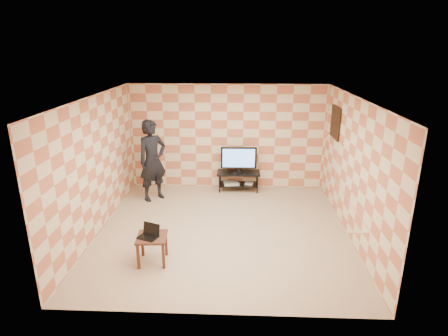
{
  "coord_description": "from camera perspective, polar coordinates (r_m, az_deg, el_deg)",
  "views": [
    {
      "loc": [
        0.32,
        -6.85,
        3.63
      ],
      "look_at": [
        0.0,
        0.6,
        1.15
      ],
      "focal_mm": 30.0,
      "sensor_mm": 36.0,
      "label": 1
    }
  ],
  "objects": [
    {
      "name": "floor",
      "position": [
        7.76,
        -0.19,
        -9.5
      ],
      "size": [
        5.0,
        5.0,
        0.0
      ],
      "primitive_type": "plane",
      "color": "tan",
      "rests_on": "ground"
    },
    {
      "name": "wall_back",
      "position": [
        9.63,
        0.49,
        4.7
      ],
      "size": [
        5.0,
        0.02,
        2.7
      ],
      "primitive_type": "cube",
      "color": "beige",
      "rests_on": "ground"
    },
    {
      "name": "wall_front",
      "position": [
        4.92,
        -1.57,
        -9.22
      ],
      "size": [
        5.0,
        0.02,
        2.7
      ],
      "primitive_type": "cube",
      "color": "beige",
      "rests_on": "ground"
    },
    {
      "name": "wall_left",
      "position": [
        7.75,
        -19.0,
        0.25
      ],
      "size": [
        0.02,
        5.0,
        2.7
      ],
      "primitive_type": "cube",
      "color": "beige",
      "rests_on": "ground"
    },
    {
      "name": "wall_right",
      "position": [
        7.54,
        19.14,
        -0.26
      ],
      "size": [
        0.02,
        5.0,
        2.7
      ],
      "primitive_type": "cube",
      "color": "beige",
      "rests_on": "ground"
    },
    {
      "name": "ceiling",
      "position": [
        6.92,
        -0.22,
        10.67
      ],
      "size": [
        5.0,
        5.0,
        0.02
      ],
      "primitive_type": "cube",
      "color": "white",
      "rests_on": "wall_back"
    },
    {
      "name": "wall_art",
      "position": [
        8.83,
        16.62,
        6.67
      ],
      "size": [
        0.04,
        0.72,
        0.72
      ],
      "color": "black",
      "rests_on": "wall_right"
    },
    {
      "name": "tv_stand",
      "position": [
        9.65,
        2.23,
        -1.37
      ],
      "size": [
        1.09,
        0.49,
        0.5
      ],
      "color": "black",
      "rests_on": "floor"
    },
    {
      "name": "tv",
      "position": [
        9.49,
        2.26,
        1.46
      ],
      "size": [
        0.91,
        0.18,
        0.66
      ],
      "color": "black",
      "rests_on": "tv_stand"
    },
    {
      "name": "dvd_player",
      "position": [
        9.68,
        1.11,
        -2.34
      ],
      "size": [
        0.42,
        0.33,
        0.06
      ],
      "primitive_type": "cube",
      "rotation": [
        0.0,
        0.0,
        0.16
      ],
      "color": "#ADADAF",
      "rests_on": "tv_stand"
    },
    {
      "name": "game_console",
      "position": [
        9.7,
        3.84,
        -2.37
      ],
      "size": [
        0.22,
        0.18,
        0.05
      ],
      "primitive_type": "cube",
      "rotation": [
        0.0,
        0.0,
        -0.21
      ],
      "color": "silver",
      "rests_on": "tv_stand"
    },
    {
      "name": "side_table",
      "position": [
        6.67,
        -10.92,
        -10.82
      ],
      "size": [
        0.54,
        0.54,
        0.5
      ],
      "color": "#381E13",
      "rests_on": "floor"
    },
    {
      "name": "laptop",
      "position": [
        6.6,
        -11.31,
        -9.82
      ],
      "size": [
        0.4,
        0.36,
        0.22
      ],
      "color": "black",
      "rests_on": "side_table"
    },
    {
      "name": "person",
      "position": [
        9.09,
        -10.83,
        1.13
      ],
      "size": [
        0.85,
        0.83,
        1.97
      ],
      "primitive_type": "imported",
      "rotation": [
        0.0,
        0.0,
        0.75
      ],
      "color": "black",
      "rests_on": "floor"
    }
  ]
}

